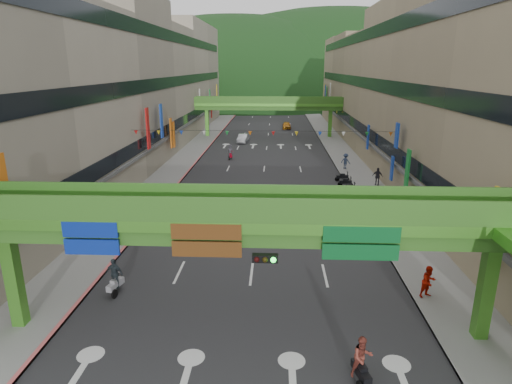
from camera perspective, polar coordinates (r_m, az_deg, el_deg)
road_slab at (r=63.00m, az=1.35°, el=5.21°), size 18.00×140.00×0.02m
sidewalk_left at (r=64.18m, az=-8.55°, el=5.30°), size 4.00×140.00×0.15m
sidewalk_right at (r=63.70m, az=11.33°, el=5.08°), size 4.00×140.00×0.15m
curb_left at (r=63.84m, az=-6.87°, el=5.32°), size 0.20×140.00×0.18m
curb_right at (r=63.44m, az=9.63°, el=5.13°), size 0.20×140.00×0.18m
building_row_left at (r=65.09m, az=-15.97°, el=13.35°), size 12.80×95.00×19.00m
building_row_right at (r=64.28m, az=19.01°, el=13.07°), size 12.80×95.00×19.00m
overpass_near at (r=18.58m, az=1.08°, el=-6.03°), size 28.00×12.27×7.10m
overpass_far at (r=77.10m, az=1.65°, el=11.33°), size 28.00×2.20×7.10m
hill_left at (r=172.99m, az=-2.85°, el=12.38°), size 168.00×140.00×112.00m
hill_right at (r=193.61m, az=9.90°, el=12.59°), size 208.00×176.00×128.00m
bunting_string at (r=42.28m, az=0.76°, el=7.83°), size 26.00×0.36×0.47m
scooter_rider_near at (r=32.42m, az=-5.95°, el=-3.94°), size 0.72×1.60×2.22m
scooter_rider_mid at (r=18.71m, az=13.96°, el=-20.91°), size 1.00×1.58×2.12m
scooter_rider_left at (r=25.51m, az=-18.35°, el=-10.59°), size 1.11×1.58×2.12m
scooter_rider_far at (r=58.62m, az=-3.44°, el=5.36°), size 0.93×1.58×2.06m
parked_scooter_row at (r=44.04m, az=12.26°, el=0.56°), size 1.60×9.35×1.08m
car_silver at (r=71.78m, az=-1.74°, el=7.16°), size 1.92×4.40×1.41m
car_yellow at (r=87.88m, az=4.10°, el=8.85°), size 1.73×4.19×1.42m
pedestrian_red at (r=25.59m, az=22.00°, el=-11.32°), size 1.08×0.98×1.80m
pedestrian_dark at (r=47.07m, az=15.87°, el=1.84°), size 1.18×0.88×1.86m
pedestrian_blue at (r=53.70m, az=11.85°, el=3.90°), size 1.05×0.97×1.89m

